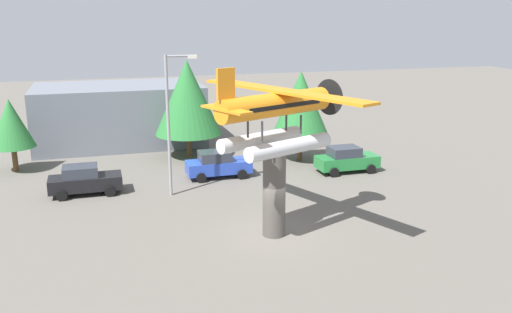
{
  "coord_description": "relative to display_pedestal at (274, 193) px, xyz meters",
  "views": [
    {
      "loc": [
        -7.97,
        -23.35,
        10.47
      ],
      "look_at": [
        0.0,
        3.0,
        3.19
      ],
      "focal_mm": 38.12,
      "sensor_mm": 36.0,
      "label": 1
    }
  ],
  "objects": [
    {
      "name": "storefront_building",
      "position": [
        -5.98,
        22.0,
        0.29
      ],
      "size": [
        13.28,
        7.77,
        4.83
      ],
      "primitive_type": "cube",
      "color": "slate",
      "rests_on": "ground"
    },
    {
      "name": "car_near_black",
      "position": [
        -8.82,
        9.09,
        -1.25
      ],
      "size": [
        4.2,
        2.02,
        1.76
      ],
      "color": "black",
      "rests_on": "ground"
    },
    {
      "name": "tree_center_back",
      "position": [
        6.24,
        12.59,
        2.12
      ],
      "size": [
        4.07,
        4.07,
        6.52
      ],
      "color": "brown",
      "rests_on": "ground"
    },
    {
      "name": "car_mid_blue",
      "position": [
        -0.45,
        10.19,
        -1.25
      ],
      "size": [
        4.2,
        2.02,
        1.76
      ],
      "color": "#2847B7",
      "rests_on": "ground"
    },
    {
      "name": "tree_west",
      "position": [
        -13.36,
        15.57,
        1.19
      ],
      "size": [
        2.96,
        2.96,
        4.99
      ],
      "color": "brown",
      "rests_on": "ground"
    },
    {
      "name": "display_pedestal",
      "position": [
        0.0,
        0.0,
        0.0
      ],
      "size": [
        1.1,
        1.1,
        4.25
      ],
      "primitive_type": "cylinder",
      "color": "#4C4742",
      "rests_on": "ground"
    },
    {
      "name": "car_far_green",
      "position": [
        8.18,
        8.88,
        -1.25
      ],
      "size": [
        4.2,
        2.02,
        1.76
      ],
      "color": "#237A38",
      "rests_on": "ground"
    },
    {
      "name": "tree_east",
      "position": [
        -1.32,
        15.95,
        2.37
      ],
      "size": [
        4.92,
        4.92,
        7.23
      ],
      "color": "brown",
      "rests_on": "ground"
    },
    {
      "name": "floatplane_monument",
      "position": [
        0.12,
        0.05,
        3.8
      ],
      "size": [
        7.17,
        9.99,
        4.0
      ],
      "rotation": [
        0.0,
        0.0,
        0.41
      ],
      "color": "silver",
      "rests_on": "display_pedestal"
    },
    {
      "name": "ground_plane",
      "position": [
        0.0,
        0.0,
        -2.13
      ],
      "size": [
        140.0,
        140.0,
        0.0
      ],
      "primitive_type": "plane",
      "color": "#605B54"
    },
    {
      "name": "streetlight_primary",
      "position": [
        -3.74,
        7.44,
        2.64
      ],
      "size": [
        1.84,
        0.28,
        8.25
      ],
      "color": "gray",
      "rests_on": "ground"
    }
  ]
}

